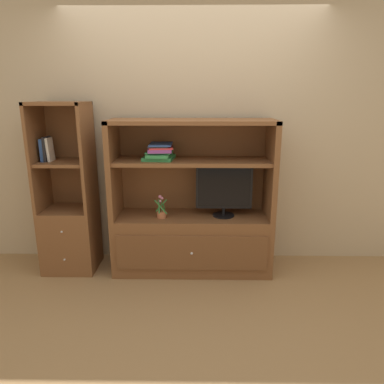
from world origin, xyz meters
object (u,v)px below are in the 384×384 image
potted_plant (162,212)px  magazine_stack (160,152)px  media_console (192,224)px  tv_monitor (224,190)px  upright_book_row (47,149)px  bookshelf_tall (70,217)px

potted_plant → magazine_stack: bearing=99.2°
media_console → tv_monitor: 0.47m
potted_plant → magazine_stack: magazine_stack is taller
media_console → upright_book_row: (-1.36, -0.01, 0.74)m
magazine_stack → media_console: bearing=1.3°
potted_plant → magazine_stack: size_ratio=0.68×
bookshelf_tall → media_console: bearing=-0.1°
tv_monitor → magazine_stack: (-0.61, 0.01, 0.36)m
tv_monitor → magazine_stack: size_ratio=1.63×
tv_monitor → upright_book_row: bearing=179.7°
media_console → tv_monitor: media_console is taller
bookshelf_tall → upright_book_row: bookshelf_tall is taller
bookshelf_tall → magazine_stack: bearing=-0.5°
bookshelf_tall → tv_monitor: bearing=-0.7°
potted_plant → bookshelf_tall: size_ratio=0.14×
tv_monitor → bookshelf_tall: bookshelf_tall is taller
tv_monitor → potted_plant: (-0.60, -0.06, -0.21)m
potted_plant → upright_book_row: 1.22m
media_console → bookshelf_tall: bearing=179.9°
bookshelf_tall → upright_book_row: (-0.15, -0.01, 0.67)m
upright_book_row → tv_monitor: bearing=-0.3°
potted_plant → bookshelf_tall: (-0.92, 0.08, -0.08)m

